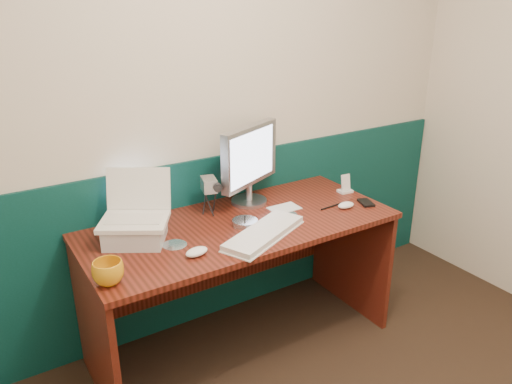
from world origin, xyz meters
TOP-DOWN VIEW (x-y plane):
  - back_wall at (0.00, 1.75)m, footprint 3.50×0.04m
  - wainscot at (0.00, 1.74)m, footprint 3.48×0.02m
  - desk at (-0.01, 1.38)m, footprint 1.60×0.70m
  - laptop_riser at (-0.53, 1.46)m, footprint 0.34×0.33m
  - laptop at (-0.53, 1.46)m, footprint 0.38×0.36m
  - monitor at (0.17, 1.59)m, footprint 0.47×0.31m
  - keyboard at (0.01, 1.19)m, footprint 0.51×0.35m
  - mouse_right at (0.57, 1.24)m, footprint 0.10×0.06m
  - mouse_left at (-0.35, 1.19)m, footprint 0.12×0.08m
  - mug at (-0.75, 1.17)m, footprint 0.16×0.16m
  - camcorder at (-0.09, 1.56)m, footprint 0.13×0.15m
  - cd_spindle at (-0.00, 1.35)m, footprint 0.13×0.13m
  - cd_loose_a at (-0.39, 1.33)m, footprint 0.11×0.11m
  - cd_loose_b at (0.24, 1.34)m, footprint 0.12×0.12m
  - pen at (0.52, 1.29)m, footprint 0.15×0.02m
  - papers at (0.28, 1.41)m, footprint 0.17×0.11m
  - dock at (0.73, 1.42)m, footprint 0.08×0.07m
  - music_player at (0.73, 1.42)m, footprint 0.06×0.03m
  - pda at (0.71, 1.23)m, footprint 0.09×0.12m

SIDE VIEW (x-z plane):
  - desk at x=-0.01m, z-range 0.00..0.75m
  - wainscot at x=0.00m, z-range 0.00..1.00m
  - cd_loose_a at x=-0.39m, z-range 0.75..0.75m
  - cd_loose_b at x=0.24m, z-range 0.75..0.75m
  - papers at x=0.28m, z-range 0.75..0.75m
  - pen at x=0.52m, z-range 0.75..0.76m
  - pda at x=0.71m, z-range 0.75..0.76m
  - dock at x=0.73m, z-range 0.75..0.76m
  - cd_spindle at x=0.00m, z-range 0.75..0.78m
  - keyboard at x=0.01m, z-range 0.75..0.78m
  - mouse_right at x=0.57m, z-range 0.75..0.78m
  - mouse_left at x=-0.35m, z-range 0.75..0.79m
  - laptop_riser at x=-0.53m, z-range 0.75..0.84m
  - mug at x=-0.75m, z-range 0.75..0.85m
  - music_player at x=0.73m, z-range 0.76..0.86m
  - camcorder at x=-0.09m, z-range 0.75..0.96m
  - laptop at x=-0.53m, z-range 0.84..1.10m
  - monitor at x=0.17m, z-range 0.75..1.20m
  - back_wall at x=0.00m, z-range 0.00..2.50m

